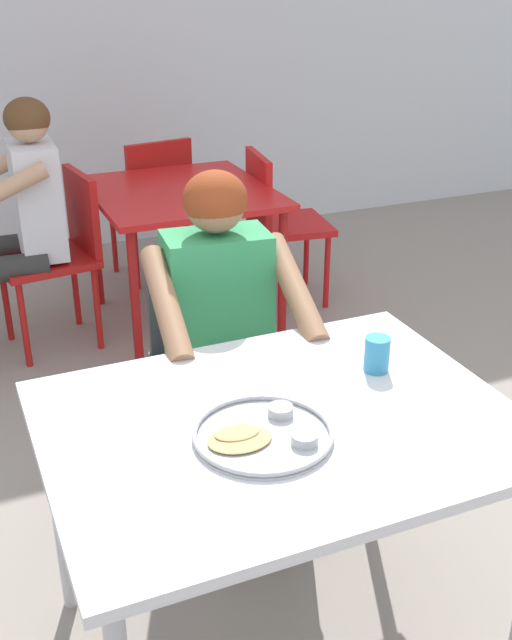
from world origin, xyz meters
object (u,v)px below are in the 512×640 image
Objects in this scene: drinking_cup at (377,353)px; patron_background at (18,207)px; table_background_red at (182,205)px; chair_red_left at (61,247)px; thali_tray at (263,433)px; chair_red_right at (277,216)px; chair_red_far at (153,198)px; diner_foreground at (225,321)px; table_foreground at (280,444)px; chair_foreground at (208,350)px.

patron_background is at bearing 108.77° from drinking_cup.
patron_background is (-0.79, 0.00, 0.08)m from table_background_red.
drinking_cup is 2.12m from chair_red_left.
table_background_red is at bearing 76.80° from thali_tray.
chair_red_right reaches higher than thali_tray.
table_background_red is 0.66m from chair_red_far.
patron_background is (-0.46, 1.48, 0.02)m from diner_foreground.
drinking_cup is at bearing -71.23° from patron_background.
table_background_red is at bearing 78.32° from table_foreground.
thali_tray is 3.36× the size of drinking_cup.
diner_foreground is at bearing -94.42° from chair_foreground.
patron_background is at bearing 110.60° from chair_foreground.
patron_background is at bearing 179.84° from table_background_red.
table_foreground is 2.44m from chair_red_right.
diner_foreground is 1.52m from table_background_red.
table_foreground is 1.34× the size of chair_red_left.
table_foreground is 0.97× the size of diner_foreground.
table_background_red is (0.44, 2.14, -0.03)m from table_foreground.
chair_foreground is 1.59m from chair_red_right.
patron_background reaches higher than chair_red_left.
chair_foreground is at bearing -123.62° from chair_red_right.
table_background_red is (0.32, 1.26, 0.15)m from chair_foreground.
drinking_cup is 0.08× the size of patron_background.
chair_red_left is at bearing -177.37° from chair_red_right.
thali_tray is 2.23m from chair_red_left.
diner_foreground reaches higher than chair_red_far.
table_foreground is 0.13m from thali_tray.
patron_background is (-0.47, 1.26, 0.24)m from chair_foreground.
chair_foreground is 0.69× the size of patron_background.
drinking_cup is 0.12× the size of chair_red_left.
table_background_red is 0.63m from chair_red_left.
chair_red_far is at bearing 79.12° from thali_tray.
patron_background is at bearing -177.14° from chair_red_right.
drinking_cup is at bearing -75.87° from chair_red_left.
chair_red_left is (-0.10, 2.21, -0.26)m from thali_tray.
chair_red_right is at bearing 2.86° from patron_background.
chair_red_left is 0.28m from patron_background.
chair_red_far is at bearing 38.16° from patron_background.
chair_red_left is at bearing 104.13° from drinking_cup.
chair_red_left is at bearing 178.55° from table_background_red.
thali_tray reaches higher than table_background_red.
table_foreground is at bearing -101.68° from table_background_red.
patron_background is at bearing 107.10° from diner_foreground.
patron_background is at bearing 99.22° from table_foreground.
thali_tray is 2.22m from patron_background.
drinking_cup is 2.14m from patron_background.
patron_background is at bearing -141.84° from chair_red_far.
diner_foreground is 1.38× the size of chair_red_left.
drinking_cup is at bearing 23.08° from thali_tray.
table_background_red is (0.33, 1.48, -0.06)m from diner_foreground.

